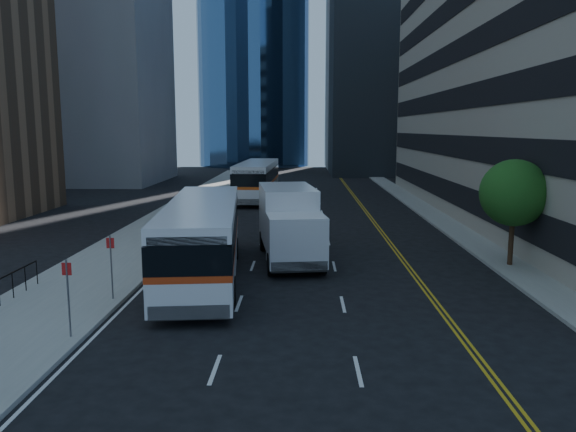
{
  "coord_description": "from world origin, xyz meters",
  "views": [
    {
      "loc": [
        -1.07,
        -18.79,
        6.66
      ],
      "look_at": [
        -1.71,
        6.0,
        2.8
      ],
      "focal_mm": 35.0,
      "sensor_mm": 36.0,
      "label": 1
    }
  ],
  "objects_px": {
    "bus_rear": "(257,179)",
    "box_truck": "(289,223)",
    "street_tree": "(514,193)",
    "bus_front": "(203,237)"
  },
  "relations": [
    {
      "from": "bus_rear",
      "to": "box_truck",
      "type": "xyz_separation_m",
      "value": [
        3.64,
        -24.86,
        0.0
      ]
    },
    {
      "from": "street_tree",
      "to": "bus_rear",
      "type": "distance_m",
      "value": 29.93
    },
    {
      "from": "bus_front",
      "to": "bus_rear",
      "type": "distance_m",
      "value": 28.51
    },
    {
      "from": "bus_front",
      "to": "box_truck",
      "type": "bearing_deg",
      "value": 38.15
    },
    {
      "from": "street_tree",
      "to": "bus_rear",
      "type": "xyz_separation_m",
      "value": [
        -14.37,
        26.19,
        -1.71
      ]
    },
    {
      "from": "box_truck",
      "to": "street_tree",
      "type": "bearing_deg",
      "value": -14.9
    },
    {
      "from": "box_truck",
      "to": "bus_rear",
      "type": "bearing_deg",
      "value": 90.5
    },
    {
      "from": "bus_front",
      "to": "box_truck",
      "type": "relative_size",
      "value": 1.71
    },
    {
      "from": "bus_rear",
      "to": "bus_front",
      "type": "bearing_deg",
      "value": -88.52
    },
    {
      "from": "street_tree",
      "to": "bus_rear",
      "type": "bearing_deg",
      "value": 118.75
    }
  ]
}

